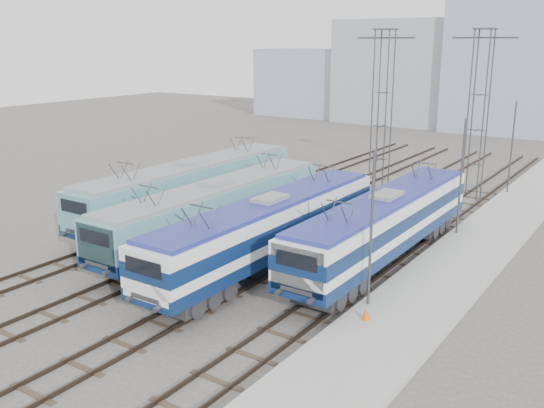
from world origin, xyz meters
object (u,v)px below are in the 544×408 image
Objects in this scene: locomotive_center_right at (268,227)px; mast_front at (371,233)px; locomotive_center_left at (215,208)px; locomotive_far_left at (189,186)px; safety_cone at (366,314)px; catenary_tower_east at (479,107)px; mast_rear at (512,150)px; locomotive_far_right at (384,222)px; mast_mid at (461,180)px; catenary_tower_west at (382,104)px.

mast_front reaches higher than locomotive_center_right.
mast_front is at bearing -15.63° from locomotive_center_left.
safety_cone is (15.93, -7.39, -1.72)m from locomotive_far_left.
locomotive_center_right is 1.45× the size of catenary_tower_east.
mast_front is 1.00× the size of mast_rear.
catenary_tower_east reaches higher than mast_front.
mast_rear reaches higher than locomotive_far_right.
mast_rear is at bearing 49.62° from locomotive_far_left.
safety_cone is (2.68, -23.43, -6.09)m from catenary_tower_east.
mast_front reaches higher than safety_cone.
locomotive_center_left is 1.44× the size of catenary_tower_east.
catenary_tower_east is at bearing 101.86° from mast_mid.
locomotive_center_right is 23.22m from mast_rear.
locomotive_far_right is at bearing 108.20° from mast_front.
catenary_tower_west is 6.80m from catenary_tower_east.
mast_front is 14.10× the size of safety_cone.
locomotive_far_right is at bearing -106.19° from mast_mid.
locomotive_far_right is 6.06m from mast_front.
mast_mid is (0.00, 12.00, 0.00)m from mast_front.
mast_rear is (0.00, 24.00, 0.00)m from mast_front.
locomotive_center_left is 11.35m from mast_front.
catenary_tower_west reaches higher than mast_front.
catenary_tower_west reaches higher than locomotive_center_right.
safety_cone is (11.43, -4.47, -1.61)m from locomotive_center_left.
locomotive_center_left is 21.36m from catenary_tower_east.
locomotive_far_left is 9.96m from locomotive_center_right.
catenary_tower_east reaches higher than safety_cone.
catenary_tower_west reaches higher than locomotive_far_left.
locomotive_far_right is at bearing 109.03° from safety_cone.
locomotive_center_right is at bearing -16.53° from locomotive_center_left.
mast_mid is (10.85, 8.97, 1.34)m from locomotive_center_left.
mast_mid reaches higher than locomotive_center_left.
mast_mid is at bearing -90.00° from mast_rear.
catenary_tower_west is 1.71× the size of mast_mid.
locomotive_far_left is 36.62× the size of safety_cone.
catenary_tower_east is at bearing 78.18° from locomotive_center_right.
mast_rear is (2.10, 2.00, -3.14)m from catenary_tower_east.
locomotive_far_left is 1.52× the size of catenary_tower_east.
catenary_tower_east reaches higher than locomotive_center_right.
mast_rear reaches higher than locomotive_center_right.
locomotive_far_left is at bearing 154.70° from locomotive_center_right.
locomotive_center_right is 34.97× the size of safety_cone.
locomotive_center_left reaches higher than safety_cone.
locomotive_far_left is 2.60× the size of mast_front.
catenary_tower_east is 1.71× the size of mast_rear.
locomotive_center_left is at bearing 163.47° from locomotive_center_right.
mast_rear is at bearing 91.32° from safety_cone.
mast_rear is at bearing 90.00° from mast_front.
locomotive_center_right is 18.96m from catenary_tower_west.
mast_rear is at bearing 74.11° from locomotive_center_right.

